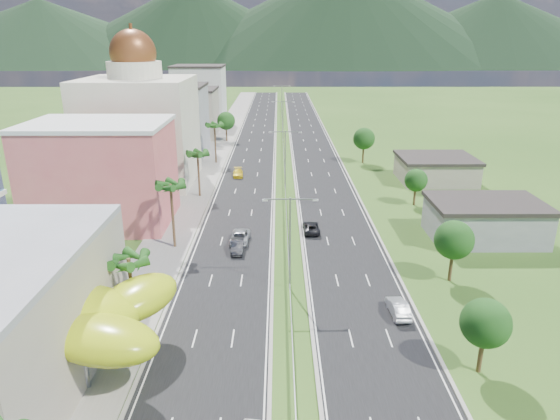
{
  "coord_description": "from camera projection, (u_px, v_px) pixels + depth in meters",
  "views": [
    {
      "loc": [
        -1.27,
        -41.04,
        27.42
      ],
      "look_at": [
        -1.08,
        17.36,
        7.0
      ],
      "focal_mm": 32.0,
      "sensor_mm": 36.0,
      "label": 1
    }
  ],
  "objects": [
    {
      "name": "ground",
      "position": [
        292.0,
        338.0,
        47.79
      ],
      "size": [
        500.0,
        500.0,
        0.0
      ],
      "primitive_type": "plane",
      "color": "#2D5119",
      "rests_on": "ground"
    },
    {
      "name": "road_left",
      "position": [
        255.0,
        145.0,
        132.72
      ],
      "size": [
        11.0,
        260.0,
        0.04
      ],
      "primitive_type": "cube",
      "color": "black",
      "rests_on": "ground"
    },
    {
      "name": "road_right",
      "position": [
        311.0,
        145.0,
        132.76
      ],
      "size": [
        11.0,
        260.0,
        0.04
      ],
      "primitive_type": "cube",
      "color": "black",
      "rests_on": "ground"
    },
    {
      "name": "sidewalk_left",
      "position": [
        219.0,
        145.0,
        132.67
      ],
      "size": [
        7.0,
        260.0,
        0.12
      ],
      "primitive_type": "cube",
      "color": "gray",
      "rests_on": "ground"
    },
    {
      "name": "median_guardrail",
      "position": [
        284.0,
        158.0,
        115.54
      ],
      "size": [
        0.1,
        216.06,
        0.76
      ],
      "color": "gray",
      "rests_on": "ground"
    },
    {
      "name": "streetlight_median_b",
      "position": [
        290.0,
        234.0,
        55.0
      ],
      "size": [
        6.04,
        0.25,
        11.0
      ],
      "color": "gray",
      "rests_on": "ground"
    },
    {
      "name": "streetlight_median_c",
      "position": [
        285.0,
        153.0,
        92.76
      ],
      "size": [
        6.04,
        0.25,
        11.0
      ],
      "color": "gray",
      "rests_on": "ground"
    },
    {
      "name": "streetlight_median_d",
      "position": [
        283.0,
        117.0,
        135.24
      ],
      "size": [
        6.04,
        0.25,
        11.0
      ],
      "color": "gray",
      "rests_on": "ground"
    },
    {
      "name": "streetlight_median_e",
      "position": [
        282.0,
        97.0,
        177.72
      ],
      "size": [
        6.04,
        0.25,
        11.0
      ],
      "color": "gray",
      "rests_on": "ground"
    },
    {
      "name": "lime_canopy",
      "position": [
        58.0,
        316.0,
        42.3
      ],
      "size": [
        18.0,
        15.0,
        7.4
      ],
      "color": "#ACC212",
      "rests_on": "ground"
    },
    {
      "name": "pink_shophouse",
      "position": [
        102.0,
        175.0,
        75.44
      ],
      "size": [
        20.0,
        15.0,
        15.0
      ],
      "primitive_type": "cube",
      "color": "#D1565C",
      "rests_on": "ground"
    },
    {
      "name": "domed_building",
      "position": [
        140.0,
        124.0,
        95.87
      ],
      "size": [
        20.0,
        20.0,
        28.7
      ],
      "color": "beige",
      "rests_on": "ground"
    },
    {
      "name": "midrise_grey",
      "position": [
        172.0,
        121.0,
        120.58
      ],
      "size": [
        16.0,
        15.0,
        16.0
      ],
      "primitive_type": "cube",
      "color": "gray",
      "rests_on": "ground"
    },
    {
      "name": "midrise_beige",
      "position": [
        188.0,
        114.0,
        141.85
      ],
      "size": [
        16.0,
        15.0,
        13.0
      ],
      "primitive_type": "cube",
      "color": "gray",
      "rests_on": "ground"
    },
    {
      "name": "midrise_white",
      "position": [
        200.0,
        96.0,
        162.73
      ],
      "size": [
        16.0,
        15.0,
        18.0
      ],
      "primitive_type": "cube",
      "color": "silver",
      "rests_on": "ground"
    },
    {
      "name": "shed_near",
      "position": [
        485.0,
        222.0,
        70.65
      ],
      "size": [
        15.0,
        10.0,
        5.0
      ],
      "primitive_type": "cube",
      "color": "gray",
      "rests_on": "ground"
    },
    {
      "name": "shed_far",
      "position": [
        436.0,
        170.0,
        99.08
      ],
      "size": [
        14.0,
        12.0,
        4.4
      ],
      "primitive_type": "cube",
      "color": "gray",
      "rests_on": "ground"
    },
    {
      "name": "palm_tree_b",
      "position": [
        129.0,
        263.0,
        47.3
      ],
      "size": [
        3.6,
        3.6,
        8.1
      ],
      "color": "#47301C",
      "rests_on": "ground"
    },
    {
      "name": "palm_tree_c",
      "position": [
        171.0,
        188.0,
        65.71
      ],
      "size": [
        3.6,
        3.6,
        9.6
      ],
      "color": "#47301C",
      "rests_on": "ground"
    },
    {
      "name": "palm_tree_d",
      "position": [
        198.0,
        155.0,
        87.73
      ],
      "size": [
        3.6,
        3.6,
        8.6
      ],
      "color": "#47301C",
      "rests_on": "ground"
    },
    {
      "name": "palm_tree_e",
      "position": [
        215.0,
        127.0,
        111.08
      ],
      "size": [
        3.6,
        3.6,
        9.4
      ],
      "color": "#47301C",
      "rests_on": "ground"
    },
    {
      "name": "leafy_tree_lfar",
      "position": [
        226.0,
        121.0,
        135.58
      ],
      "size": [
        4.9,
        4.9,
        8.05
      ],
      "color": "#47301C",
      "rests_on": "ground"
    },
    {
      "name": "leafy_tree_ra",
      "position": [
        486.0,
        323.0,
        41.55
      ],
      "size": [
        4.2,
        4.2,
        6.9
      ],
      "color": "#47301C",
      "rests_on": "ground"
    },
    {
      "name": "leafy_tree_rb",
      "position": [
        454.0,
        240.0,
        57.47
      ],
      "size": [
        4.55,
        4.55,
        7.47
      ],
      "color": "#47301C",
      "rests_on": "ground"
    },
    {
      "name": "leafy_tree_rc",
      "position": [
        416.0,
        180.0,
        84.18
      ],
      "size": [
        3.85,
        3.85,
        6.33
      ],
      "color": "#47301C",
      "rests_on": "ground"
    },
    {
      "name": "leafy_tree_rd",
      "position": [
        364.0,
        139.0,
        112.08
      ],
      "size": [
        4.9,
        4.9,
        8.05
      ],
      "color": "#47301C",
      "rests_on": "ground"
    },
    {
      "name": "mountain_ridge",
      "position": [
        343.0,
        67.0,
        472.76
      ],
      "size": [
        860.0,
        140.0,
        90.0
      ],
      "primitive_type": null,
      "color": "black",
      "rests_on": "ground"
    },
    {
      "name": "car_dark_left",
      "position": [
        237.0,
        246.0,
        66.81
      ],
      "size": [
        1.87,
        4.81,
        1.56
      ],
      "primitive_type": "imported",
      "rotation": [
        0.0,
        0.0,
        0.05
      ],
      "color": "black",
      "rests_on": "road_left"
    },
    {
      "name": "car_silver_mid_left",
      "position": [
        240.0,
        237.0,
        69.65
      ],
      "size": [
        2.85,
        5.65,
        1.53
      ],
      "primitive_type": "imported",
      "rotation": [
        0.0,
        0.0,
        -0.06
      ],
      "color": "#989B9F",
      "rests_on": "road_left"
    },
    {
      "name": "car_yellow_far_left",
      "position": [
        238.0,
        173.0,
        102.66
      ],
      "size": [
        2.31,
        5.01,
        1.42
      ],
      "primitive_type": "imported",
      "rotation": [
        0.0,
        0.0,
        0.07
      ],
      "color": "yellow",
      "rests_on": "road_left"
    },
    {
      "name": "car_silver_right",
      "position": [
        398.0,
        308.0,
        51.61
      ],
      "size": [
        1.82,
        4.77,
        1.55
      ],
      "primitive_type": "imported",
      "rotation": [
        0.0,
        0.0,
        3.18
      ],
      "color": "#B3B6BB",
      "rests_on": "road_right"
    },
    {
      "name": "car_dark_far_right",
      "position": [
        311.0,
        227.0,
        73.5
      ],
      "size": [
        2.44,
        5.12,
        1.41
      ],
      "primitive_type": "imported",
      "rotation": [
        0.0,
        0.0,
        3.16
      ],
      "color": "black",
      "rests_on": "road_right"
    }
  ]
}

